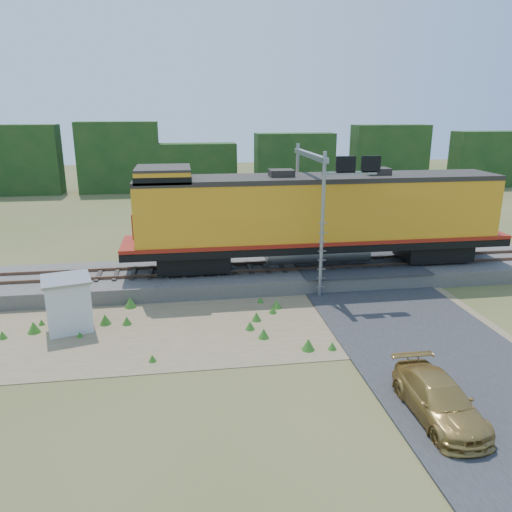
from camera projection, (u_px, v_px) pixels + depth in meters
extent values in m
plane|color=#475123|center=(248.00, 328.00, 22.07)|extent=(140.00, 140.00, 0.00)
cube|color=slate|center=(234.00, 276.00, 27.64)|extent=(70.00, 5.00, 0.80)
cube|color=brown|center=(235.00, 272.00, 26.82)|extent=(70.00, 0.10, 0.16)
cube|color=brown|center=(232.00, 264.00, 28.19)|extent=(70.00, 0.10, 0.16)
cube|color=#8C7754|center=(202.00, 326.00, 22.25)|extent=(26.00, 8.00, 0.03)
cube|color=#38383A|center=(355.00, 263.00, 28.51)|extent=(7.00, 5.20, 0.06)
cube|color=#38383A|center=(294.00, 218.00, 43.91)|extent=(7.00, 24.00, 0.08)
cube|color=#153714|center=(204.00, 164.00, 57.17)|extent=(36.00, 3.00, 6.50)
cube|color=black|center=(194.00, 260.00, 27.03)|extent=(3.83, 2.45, 0.96)
cube|color=black|center=(433.00, 249.00, 29.01)|extent=(3.83, 2.45, 0.96)
cube|color=black|center=(318.00, 243.00, 27.83)|extent=(21.30, 3.19, 0.38)
cylinder|color=gray|center=(317.00, 252.00, 27.97)|extent=(5.86, 1.28, 1.28)
cube|color=orange|center=(319.00, 210.00, 27.31)|extent=(19.70, 3.09, 3.30)
cube|color=maroon|center=(318.00, 237.00, 27.74)|extent=(21.30, 3.25, 0.19)
cube|color=#28231E|center=(320.00, 178.00, 26.80)|extent=(19.70, 3.14, 0.26)
cube|color=orange|center=(163.00, 176.00, 25.55)|extent=(2.77, 3.09, 0.75)
cube|color=#28231E|center=(163.00, 168.00, 25.43)|extent=(2.77, 3.14, 0.13)
cube|color=black|center=(163.00, 177.00, 25.56)|extent=(2.82, 3.14, 0.37)
cube|color=maroon|center=(135.00, 223.00, 26.00)|extent=(0.11, 2.13, 1.28)
cube|color=#28231E|center=(281.00, 174.00, 26.43)|extent=(1.28, 1.06, 0.48)
cube|color=#28231E|center=(377.00, 172.00, 27.18)|extent=(1.28, 1.06, 0.48)
cube|color=silver|center=(68.00, 305.00, 21.68)|extent=(2.21, 2.21, 2.25)
cube|color=gray|center=(66.00, 279.00, 21.34)|extent=(2.43, 2.43, 0.11)
cylinder|color=gray|center=(322.00, 227.00, 24.64)|extent=(0.19, 0.19, 7.37)
cylinder|color=gray|center=(297.00, 206.00, 29.95)|extent=(0.19, 0.19, 7.37)
cube|color=gray|center=(310.00, 155.00, 26.37)|extent=(0.26, 6.20, 0.26)
cube|color=gray|center=(349.00, 173.00, 24.07)|extent=(2.74, 0.16, 0.16)
cube|color=black|center=(346.00, 164.00, 23.92)|extent=(0.95, 0.16, 0.79)
cube|color=black|center=(371.00, 164.00, 24.10)|extent=(0.95, 0.16, 0.79)
imported|color=#AC863F|center=(439.00, 400.00, 15.52)|extent=(1.73, 4.24, 1.23)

